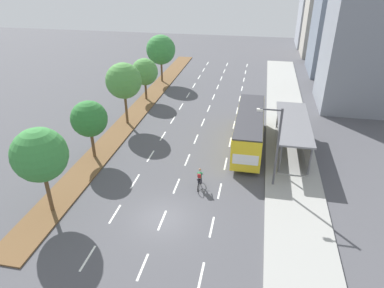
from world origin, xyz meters
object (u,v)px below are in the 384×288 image
at_px(median_tree_second, 89,119).
at_px(bus_shelter, 295,133).
at_px(median_tree_third, 124,81).
at_px(median_tree_nearest, 40,155).
at_px(cyclist, 200,179).
at_px(bus, 249,127).
at_px(median_tree_fourth, 145,72).
at_px(streetlight, 276,142).
at_px(median_tree_fifth, 161,50).

bearing_deg(median_tree_second, bus_shelter, 15.43).
bearing_deg(median_tree_third, median_tree_nearest, -89.57).
relative_size(median_tree_nearest, median_tree_third, 0.95).
bearing_deg(cyclist, bus_shelter, 45.49).
xyz_separation_m(bus, median_tree_second, (-13.71, -5.04, 1.81)).
bearing_deg(cyclist, median_tree_fourth, 119.44).
bearing_deg(streetlight, median_tree_second, 174.91).
bearing_deg(median_tree_fifth, streetlight, -57.15).
distance_m(bus_shelter, median_tree_nearest, 21.90).
xyz_separation_m(bus_shelter, median_tree_third, (-17.72, 2.81, 3.06)).
xyz_separation_m(median_tree_second, median_tree_fourth, (-0.06, 15.54, -0.17)).
relative_size(bus_shelter, streetlight, 1.54).
distance_m(median_tree_nearest, streetlight, 16.77).
relative_size(median_tree_fourth, median_tree_fifth, 0.78).
xyz_separation_m(median_tree_fifth, streetlight, (15.97, -24.72, -0.91)).
height_order(bus, median_tree_fourth, median_tree_fourth).
distance_m(median_tree_second, median_tree_fourth, 15.54).
bearing_deg(median_tree_second, median_tree_fourth, 90.22).
relative_size(bus_shelter, median_tree_fourth, 1.90).
bearing_deg(bus_shelter, median_tree_second, -164.57).
relative_size(bus, median_tree_nearest, 1.77).
distance_m(median_tree_nearest, median_tree_second, 7.82).
height_order(bus_shelter, median_tree_third, median_tree_third).
bearing_deg(median_tree_fifth, bus_shelter, -45.42).
bearing_deg(median_tree_nearest, median_tree_fourth, 91.08).
xyz_separation_m(median_tree_third, streetlight, (15.61, -9.18, -1.04)).
height_order(bus, median_tree_third, median_tree_third).
bearing_deg(streetlight, median_tree_nearest, -157.70).
relative_size(bus_shelter, median_tree_third, 1.49).
height_order(median_tree_nearest, median_tree_fourth, median_tree_nearest).
bearing_deg(bus_shelter, median_tree_third, 171.00).
height_order(bus_shelter, median_tree_fifth, median_tree_fifth).
bearing_deg(median_tree_fifth, bus, -52.93).
bearing_deg(bus, median_tree_fourth, 142.68).
bearing_deg(bus, median_tree_third, 168.54).
xyz_separation_m(cyclist, median_tree_fifth, (-10.40, 26.15, 4.01)).
height_order(cyclist, median_tree_fifth, median_tree_fifth).
distance_m(cyclist, median_tree_third, 15.19).
distance_m(median_tree_second, streetlight, 15.94).
xyz_separation_m(median_tree_second, median_tree_fifth, (-0.09, 23.31, 0.92)).
bearing_deg(streetlight, median_tree_fifth, 122.85).
bearing_deg(median_tree_second, median_tree_fifth, 90.22).
bearing_deg(median_tree_second, median_tree_nearest, -87.20).
distance_m(bus, cyclist, 8.68).
bearing_deg(cyclist, median_tree_third, 133.46).
bearing_deg(median_tree_fourth, bus, -37.32).
relative_size(cyclist, median_tree_fifth, 0.27).
xyz_separation_m(cyclist, median_tree_nearest, (-9.93, -4.93, 3.84)).
height_order(cyclist, streetlight, streetlight).
relative_size(median_tree_third, streetlight, 1.03).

